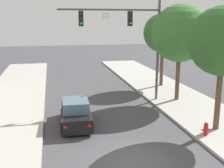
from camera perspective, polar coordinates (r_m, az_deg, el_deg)
name	(u,v)px	position (r m, az deg, el deg)	size (l,w,h in m)	color
ground_plane	(132,161)	(13.23, 4.04, -15.34)	(120.00, 120.00, 0.00)	#424247
traffic_signal_mast	(131,32)	(20.95, 3.81, 10.51)	(7.52, 0.38, 7.50)	#514C47
car_lead_black	(76,113)	(17.23, -7.35, -5.93)	(1.98, 4.31, 1.60)	black
fire_hydrant	(206,129)	(16.18, 18.50, -8.60)	(0.48, 0.24, 0.72)	red
street_tree_nearest	(223,41)	(16.34, 21.63, 8.05)	(3.78, 3.78, 6.89)	brown
street_tree_second	(180,33)	(21.90, 13.62, 9.94)	(4.31, 4.31, 7.27)	brown
street_tree_third	(163,33)	(26.59, 10.29, 10.12)	(3.60, 3.60, 6.72)	brown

